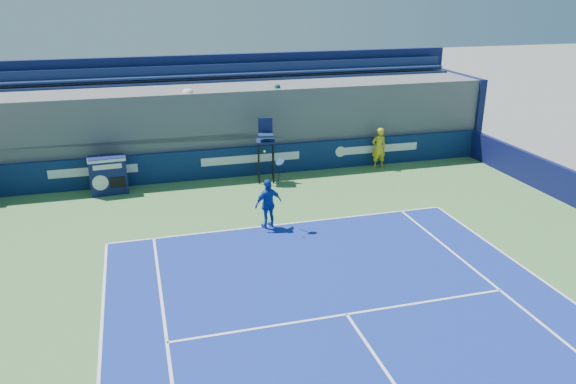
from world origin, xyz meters
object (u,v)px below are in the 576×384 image
object	(u,v)px
ball_person	(379,148)
tennis_player	(268,204)
umpire_chair	(266,143)
match_clock	(108,174)

from	to	relation	value
ball_person	tennis_player	xyz separation A→B (m)	(-5.91, -4.83, -0.05)
umpire_chair	tennis_player	xyz separation A→B (m)	(-0.97, -4.42, -0.71)
umpire_chair	tennis_player	size ratio (longest dim) A/B	0.96
ball_person	tennis_player	distance (m)	7.63
umpire_chair	tennis_player	distance (m)	4.58
ball_person	umpire_chair	xyz separation A→B (m)	(-4.93, -0.41, 0.66)
ball_person	tennis_player	size ratio (longest dim) A/B	0.67
match_clock	umpire_chair	bearing A→B (deg)	-2.32
match_clock	tennis_player	distance (m)	6.77
match_clock	umpire_chair	size ratio (longest dim) A/B	0.56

